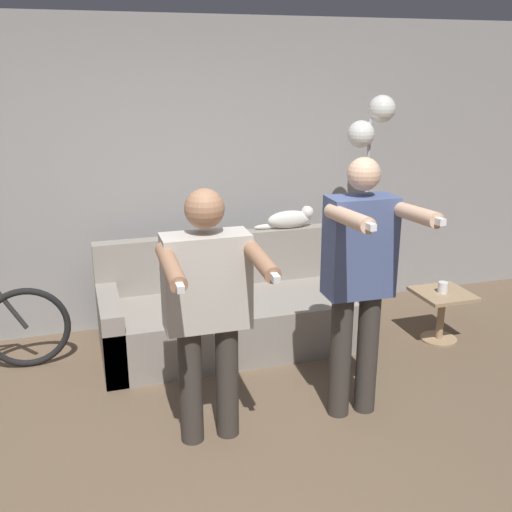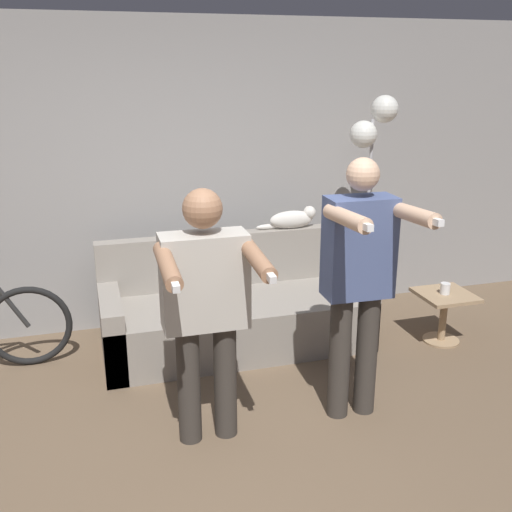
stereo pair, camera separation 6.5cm
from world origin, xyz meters
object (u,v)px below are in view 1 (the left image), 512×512
side_table (442,306)px  floor_lamp (370,143)px  cat (291,219)px  person_left (208,301)px  person_right (360,274)px  couch (234,313)px  cup (443,287)px

side_table → floor_lamp: bearing=125.3°
cat → person_left: bearing=-125.2°
person_right → cat: (0.13, 1.55, -0.03)m
person_right → side_table: 1.58m
couch → person_right: size_ratio=1.26×
couch → side_table: couch is taller
couch → cat: bearing=27.6°
couch → person_right: (0.48, -1.23, 0.71)m
person_right → side_table: (1.19, 0.79, -0.67)m
side_table → cup: cup is taller
person_right → person_left: bearing=-178.2°
person_left → cup: person_left is taller
cat → side_table: (1.06, -0.76, -0.64)m
person_left → side_table: (2.15, 0.79, -0.61)m
cup → person_right: bearing=-146.3°
couch → cup: size_ratio=23.49×
floor_lamp → side_table: 1.48m
person_left → cup: size_ratio=17.25×
cat → floor_lamp: 0.91m
side_table → person_right: bearing=-146.4°
cat → cup: bearing=-36.0°
floor_lamp → side_table: floor_lamp is taller
couch → floor_lamp: bearing=7.5°
person_left → side_table: person_left is taller
cat → cup: cat is taller
side_table → cup: 0.17m
cat → cup: (1.05, -0.76, -0.48)m
couch → person_right: bearing=-68.8°
person_right → floor_lamp: (0.76, 1.40, 0.61)m
couch → cat: cat is taller
couch → person_right: person_right is taller
couch → floor_lamp: 1.81m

